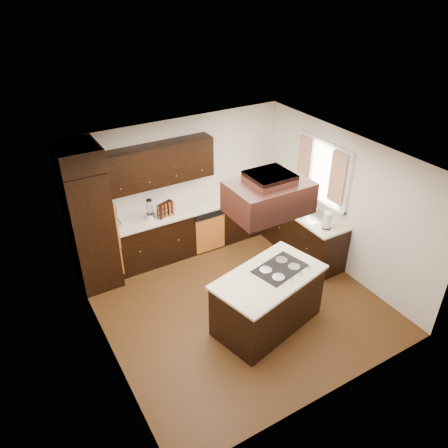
{
  "coord_description": "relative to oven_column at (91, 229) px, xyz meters",
  "views": [
    {
      "loc": [
        -2.96,
        -4.61,
        4.8
      ],
      "look_at": [
        0.1,
        0.6,
        1.15
      ],
      "focal_mm": 35.0,
      "sensor_mm": 36.0,
      "label": 1
    }
  ],
  "objects": [
    {
      "name": "floor",
      "position": [
        1.78,
        -1.71,
        -1.07
      ],
      "size": [
        4.2,
        4.2,
        0.02
      ],
      "primitive_type": "cube",
      "color": "brown",
      "rests_on": "ground"
    },
    {
      "name": "ceiling",
      "position": [
        1.78,
        -1.71,
        1.45
      ],
      "size": [
        4.2,
        4.2,
        0.02
      ],
      "primitive_type": "cube",
      "color": "silver",
      "rests_on": "ground"
    },
    {
      "name": "wall_back",
      "position": [
        1.78,
        0.4,
        0.19
      ],
      "size": [
        4.2,
        0.02,
        2.5
      ],
      "primitive_type": "cube",
      "color": "silver",
      "rests_on": "ground"
    },
    {
      "name": "wall_front",
      "position": [
        1.78,
        -3.81,
        0.19
      ],
      "size": [
        4.2,
        0.02,
        2.5
      ],
      "primitive_type": "cube",
      "color": "silver",
      "rests_on": "ground"
    },
    {
      "name": "wall_left",
      "position": [
        -0.33,
        -1.71,
        0.19
      ],
      "size": [
        0.02,
        4.2,
        2.5
      ],
      "primitive_type": "cube",
      "color": "silver",
      "rests_on": "ground"
    },
    {
      "name": "wall_right",
      "position": [
        3.88,
        -1.71,
        0.19
      ],
      "size": [
        0.02,
        4.2,
        2.5
      ],
      "primitive_type": "cube",
      "color": "silver",
      "rests_on": "ground"
    },
    {
      "name": "oven_column",
      "position": [
        0.0,
        0.0,
        0.0
      ],
      "size": [
        0.65,
        0.75,
        2.12
      ],
      "primitive_type": "cube",
      "color": "black",
      "rests_on": "floor"
    },
    {
      "name": "wall_oven_face",
      "position": [
        0.35,
        0.0,
        0.06
      ],
      "size": [
        0.05,
        0.62,
        0.78
      ],
      "primitive_type": "cube",
      "color": "orange",
      "rests_on": "oven_column"
    },
    {
      "name": "base_cabinets_back",
      "position": [
        1.81,
        0.09,
        -0.62
      ],
      "size": [
        2.93,
        0.6,
        0.88
      ],
      "primitive_type": "cube",
      "color": "black",
      "rests_on": "floor"
    },
    {
      "name": "base_cabinets_right",
      "position": [
        3.58,
        -0.8,
        -0.62
      ],
      "size": [
        0.6,
        2.4,
        0.88
      ],
      "primitive_type": "cube",
      "color": "black",
      "rests_on": "floor"
    },
    {
      "name": "countertop_back",
      "position": [
        1.81,
        0.08,
        -0.16
      ],
      "size": [
        2.93,
        0.63,
        0.04
      ],
      "primitive_type": "cube",
      "color": "beige",
      "rests_on": "base_cabinets_back"
    },
    {
      "name": "countertop_right",
      "position": [
        3.56,
        -0.8,
        -0.16
      ],
      "size": [
        0.63,
        2.4,
        0.04
      ],
      "primitive_type": "cube",
      "color": "beige",
      "rests_on": "base_cabinets_right"
    },
    {
      "name": "upper_cabinets",
      "position": [
        1.34,
        0.23,
        0.75
      ],
      "size": [
        2.0,
        0.34,
        0.72
      ],
      "primitive_type": "cube",
      "color": "black",
      "rests_on": "wall_back"
    },
    {
      "name": "dishwasher_front",
      "position": [
        2.1,
        -0.2,
        -0.66
      ],
      "size": [
        0.6,
        0.05,
        0.72
      ],
      "primitive_type": "cube",
      "color": "orange",
      "rests_on": "floor"
    },
    {
      "name": "window_frame",
      "position": [
        3.85,
        -1.16,
        0.59
      ],
      "size": [
        0.06,
        1.32,
        1.12
      ],
      "primitive_type": "cube",
      "color": "silver",
      "rests_on": "wall_right"
    },
    {
      "name": "window_pane",
      "position": [
        3.87,
        -1.16,
        0.59
      ],
      "size": [
        0.0,
        1.2,
        1.0
      ],
      "primitive_type": "cube",
      "color": "white",
      "rests_on": "wall_right"
    },
    {
      "name": "curtain_left",
      "position": [
        3.79,
        -1.57,
        0.64
      ],
      "size": [
        0.02,
        0.34,
        0.9
      ],
      "primitive_type": "cube",
      "color": "beige",
      "rests_on": "wall_right"
    },
    {
      "name": "curtain_right",
      "position": [
        3.79,
        -0.74,
        0.64
      ],
      "size": [
        0.02,
        0.34,
        0.9
      ],
      "primitive_type": "cube",
      "color": "beige",
      "rests_on": "wall_right"
    },
    {
      "name": "sink_rim",
      "position": [
        3.58,
        -1.16,
        -0.14
      ],
      "size": [
        0.52,
        0.84,
        0.01
      ],
      "primitive_type": "cube",
      "color": "silver",
      "rests_on": "countertop_right"
    },
    {
      "name": "island",
      "position": [
        1.9,
        -2.35,
        -0.62
      ],
      "size": [
        1.75,
        1.22,
        0.88
      ],
      "primitive_type": "cube",
      "rotation": [
        0.0,
        0.0,
        0.24
      ],
      "color": "black",
      "rests_on": "floor"
    },
    {
      "name": "island_top",
      "position": [
        1.9,
        -2.35,
        -0.16
      ],
      "size": [
        1.82,
        1.29,
        0.04
      ],
      "primitive_type": "cube",
      "rotation": [
        0.0,
        0.0,
        0.24
      ],
      "color": "beige",
      "rests_on": "island"
    },
    {
      "name": "cooktop",
      "position": [
        2.13,
        -2.29,
        -0.13
      ],
      "size": [
        0.85,
        0.66,
        0.01
      ],
      "primitive_type": "cube",
      "rotation": [
        0.0,
        0.0,
        0.24
      ],
      "color": "black",
      "rests_on": "island_top"
    },
    {
      "name": "range_hood",
      "position": [
        1.88,
        -2.25,
        1.1
      ],
      "size": [
        1.05,
        0.72,
        0.42
      ],
      "primitive_type": "cube",
      "color": "black",
      "rests_on": "ceiling"
    },
    {
      "name": "hood_duct",
      "position": [
        1.88,
        -2.25,
        1.38
      ],
      "size": [
        0.55,
        0.5,
        0.13
      ],
      "primitive_type": "cube",
      "color": "black",
      "rests_on": "ceiling"
    },
    {
      "name": "blender_base",
      "position": [
        1.04,
        0.02,
        -0.09
      ],
      "size": [
        0.15,
        0.15,
        0.1
      ],
      "primitive_type": "cylinder",
      "color": "silver",
      "rests_on": "countertop_back"
    },
    {
      "name": "blender_pitcher",
      "position": [
        1.04,
        0.02,
        0.09
      ],
      "size": [
        0.13,
        0.13,
        0.26
      ],
      "primitive_type": "cone",
      "color": "silver",
      "rests_on": "blender_base"
    },
    {
      "name": "spice_rack",
      "position": [
        1.31,
        -0.01,
        -0.01
      ],
      "size": [
        0.33,
        0.19,
        0.27
      ],
      "primitive_type": "cube",
      "rotation": [
        0.0,
        0.0,
        0.36
      ],
      "color": "black",
      "rests_on": "countertop_back"
    },
    {
      "name": "mixing_bowl",
      "position": [
        0.43,
        0.1,
        -0.11
      ],
      "size": [
        0.25,
        0.25,
        0.06
      ],
      "primitive_type": "imported",
      "rotation": [
        0.0,
        0.0,
        -0.04
      ],
      "color": "silver",
      "rests_on": "countertop_back"
    },
    {
      "name": "soap_bottle",
      "position": [
        3.47,
        -0.71,
        -0.06
      ],
      "size": [
        0.1,
        0.1,
        0.17
      ],
      "primitive_type": "imported",
      "rotation": [
        0.0,
        0.0,
        -0.36
      ],
      "color": "silver",
      "rests_on": "countertop_right"
    },
    {
      "name": "paper_towel",
      "position": [
        3.5,
        -1.77,
        0.01
      ],
      "size": [
        0.18,
        0.18,
        0.29
      ],
      "primitive_type": "cylinder",
      "rotation": [
        0.0,
        0.0,
        -0.4
      ],
      "color": "silver",
      "rests_on": "countertop_right"
    }
  ]
}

